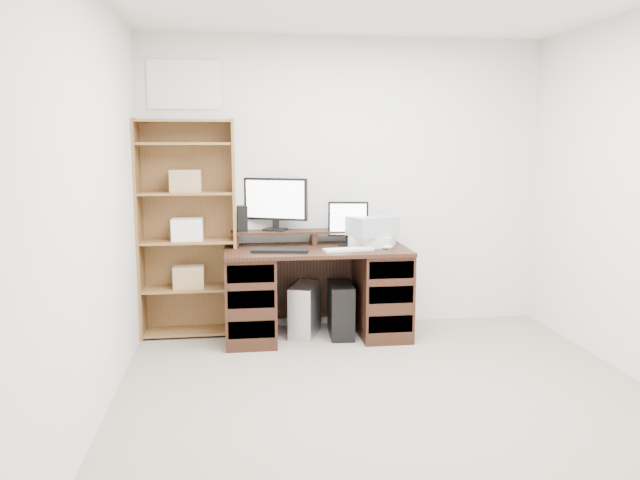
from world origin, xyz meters
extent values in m
cube|color=gray|center=(0.00, 0.00, -0.01)|extent=(3.50, 4.00, 0.02)
cube|color=silver|center=(0.00, 2.01, 1.25)|extent=(3.50, 0.02, 2.50)
cube|color=silver|center=(0.00, -2.01, 1.25)|extent=(3.50, 0.02, 2.50)
cube|color=silver|center=(-1.76, 0.00, 1.25)|extent=(0.02, 4.00, 2.50)
cube|color=white|center=(-1.35, 1.99, 2.08)|extent=(0.60, 0.01, 0.40)
cube|color=black|center=(-0.30, 1.63, 0.73)|extent=(1.50, 0.70, 0.03)
cube|color=black|center=(-0.85, 1.63, 0.36)|extent=(0.40, 0.66, 0.72)
cube|color=black|center=(0.25, 1.63, 0.36)|extent=(0.40, 0.66, 0.72)
cube|color=black|center=(-0.30, 1.96, 0.40)|extent=(1.48, 0.02, 0.65)
cube|color=black|center=(-0.85, 1.30, 0.18)|extent=(0.36, 0.01, 0.14)
cube|color=black|center=(-0.85, 1.30, 0.42)|extent=(0.36, 0.01, 0.14)
cube|color=black|center=(-0.85, 1.30, 0.62)|extent=(0.36, 0.01, 0.14)
cube|color=black|center=(0.25, 1.30, 0.18)|extent=(0.36, 0.01, 0.14)
cube|color=black|center=(0.25, 1.30, 0.42)|extent=(0.36, 0.01, 0.14)
cube|color=black|center=(0.25, 1.30, 0.62)|extent=(0.36, 0.01, 0.14)
cube|color=black|center=(-0.95, 1.85, 0.80)|extent=(0.04, 0.20, 0.10)
cube|color=black|center=(-0.30, 1.85, 0.80)|extent=(0.04, 0.20, 0.10)
cube|color=black|center=(0.35, 1.85, 0.80)|extent=(0.04, 0.20, 0.10)
cube|color=black|center=(-0.30, 1.85, 0.86)|extent=(1.40, 0.22, 0.02)
cube|color=black|center=(-0.62, 1.88, 0.88)|extent=(0.23, 0.20, 0.02)
cube|color=black|center=(-0.61, 1.90, 0.94)|extent=(0.06, 0.05, 0.10)
cube|color=black|center=(-0.61, 1.90, 1.14)|extent=(0.52, 0.26, 0.36)
cube|color=white|center=(-0.62, 1.88, 1.14)|extent=(0.47, 0.21, 0.32)
cube|color=black|center=(-0.02, 1.74, 0.76)|extent=(0.18, 0.15, 0.01)
cube|color=black|center=(-0.02, 1.75, 0.81)|extent=(0.05, 0.03, 0.09)
cube|color=black|center=(-0.02, 1.75, 0.97)|extent=(0.34, 0.08, 0.29)
cube|color=white|center=(-0.02, 1.74, 0.97)|extent=(0.30, 0.05, 0.26)
cube|color=black|center=(-0.90, 1.87, 0.98)|extent=(0.09, 0.09, 0.22)
cube|color=black|center=(-0.61, 1.50, 0.76)|extent=(0.47, 0.22, 0.02)
cube|color=white|center=(-0.06, 1.48, 0.76)|extent=(0.42, 0.19, 0.02)
ellipsoid|color=silver|center=(0.26, 1.51, 0.77)|extent=(0.11, 0.09, 0.04)
cube|color=beige|center=(0.18, 1.68, 0.79)|extent=(0.43, 0.39, 0.09)
cube|color=#9A9EA5|center=(0.18, 1.68, 0.92)|extent=(0.45, 0.39, 0.16)
cube|color=#ADAFB4|center=(-0.39, 1.70, 0.22)|extent=(0.33, 0.47, 0.43)
cube|color=black|center=(-0.09, 1.64, 0.22)|extent=(0.22, 0.46, 0.44)
cube|color=#19FF33|center=(-0.11, 1.42, 0.32)|extent=(0.01, 0.01, 0.01)
cube|color=brown|center=(-1.74, 1.83, 0.90)|extent=(0.02, 0.30, 1.80)
cube|color=brown|center=(-0.96, 1.83, 0.90)|extent=(0.02, 0.30, 1.80)
cube|color=brown|center=(-1.35, 1.97, 0.90)|extent=(0.80, 0.01, 1.80)
cube|color=brown|center=(-1.35, 1.83, 0.03)|extent=(0.75, 0.28, 0.02)
cube|color=brown|center=(-1.35, 1.83, 0.40)|extent=(0.75, 0.28, 0.02)
cube|color=brown|center=(-1.35, 1.83, 0.80)|extent=(0.75, 0.28, 0.02)
cube|color=brown|center=(-1.35, 1.83, 1.20)|extent=(0.75, 0.28, 0.02)
cube|color=brown|center=(-1.35, 1.83, 1.60)|extent=(0.75, 0.28, 0.02)
cube|color=brown|center=(-1.35, 1.83, 1.78)|extent=(0.75, 0.28, 0.02)
cube|color=#A07F54|center=(-1.35, 1.83, 0.50)|extent=(0.25, 0.20, 0.18)
cube|color=white|center=(-1.35, 1.83, 0.90)|extent=(0.25, 0.20, 0.18)
cube|color=#A07F54|center=(-1.35, 1.83, 1.30)|extent=(0.25, 0.20, 0.18)
camera|label=1|loc=(-0.95, -3.37, 1.60)|focal=35.00mm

